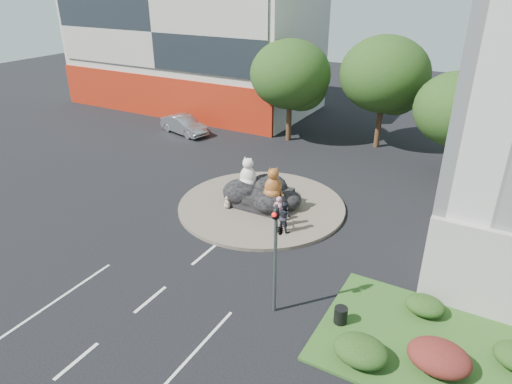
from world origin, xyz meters
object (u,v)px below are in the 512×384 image
Objects in this scene: pedestrian_dark at (284,217)px; kitten_calico at (227,202)px; pedestrian_pink at (279,211)px; cat_tabby at (273,182)px; parked_car at (184,125)px; cat_white at (248,172)px; litter_bin at (341,315)px; kitten_white at (285,212)px.

kitten_calico is at bearing 0.02° from pedestrian_dark.
pedestrian_dark is at bearing 139.92° from pedestrian_pink.
cat_tabby is 2.38× the size of kitten_calico.
kitten_calico is 0.16× the size of parked_car.
parked_car is (-14.81, 10.87, -0.30)m from pedestrian_pink.
parked_car is at bearing 136.26° from cat_white.
litter_bin is at bearing -80.88° from cat_tabby.
litter_bin is at bearing 145.33° from pedestrian_dark.
cat_white is 2.08m from cat_tabby.
parked_car is (-11.19, 10.41, 0.20)m from kitten_calico.
litter_bin is (8.68, -7.56, -1.59)m from cat_white.
kitten_white is at bearing -26.29° from cat_white.
pedestrian_pink reaches higher than litter_bin.
cat_tabby reaches higher than kitten_white.
cat_tabby is at bearing -36.68° from pedestrian_dark.
cat_white reaches higher than cat_tabby.
cat_white reaches higher than litter_bin.
cat_white is 3.53m from kitten_white.
kitten_white is (1.04, -0.51, -1.43)m from cat_tabby.
pedestrian_dark reaches higher than kitten_white.
parked_car is at bearing 162.75° from kitten_calico.
pedestrian_dark is at bearing -39.43° from cat_white.
pedestrian_dark is at bearing 14.68° from kitten_calico.
cat_white is 2.75× the size of litter_bin.
cat_tabby is 2.27× the size of kitten_white.
cat_tabby is 0.39× the size of parked_car.
pedestrian_dark reaches higher than parked_car.
kitten_calico is 1.13× the size of litter_bin.
parked_car reaches higher than litter_bin.
litter_bin is (6.69, -6.98, -1.57)m from cat_tabby.
cat_tabby reaches higher than litter_bin.
cat_white is at bearing -113.02° from parked_car.
cat_white is at bearing 138.97° from litter_bin.
kitten_calico is at bearing -118.76° from parked_car.
cat_white is 0.40× the size of parked_car.
kitten_calico reaches higher than litter_bin.
cat_white reaches higher than parked_car.
pedestrian_dark is (4.11, -0.80, 0.46)m from kitten_calico.
litter_bin is (9.24, -6.06, -0.13)m from kitten_calico.
kitten_white is at bearing -55.72° from pedestrian_dark.
cat_white is 2.43× the size of kitten_calico.
pedestrian_pink reaches higher than kitten_white.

